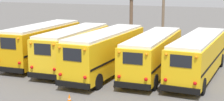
# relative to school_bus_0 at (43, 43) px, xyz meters

# --- Properties ---
(ground_plane) EXTENTS (160.00, 160.00, 0.00)m
(ground_plane) POSITION_rel_school_bus_0_xyz_m (6.55, -0.52, -1.80)
(ground_plane) COLOR #5B5956
(school_bus_0) EXTENTS (2.95, 9.73, 3.33)m
(school_bus_0) POSITION_rel_school_bus_0_xyz_m (0.00, 0.00, 0.00)
(school_bus_0) COLOR #E5A00C
(school_bus_0) RESTS_ON ground
(school_bus_1) EXTENTS (2.93, 9.95, 3.19)m
(school_bus_1) POSITION_rel_school_bus_0_xyz_m (3.28, -0.39, -0.07)
(school_bus_1) COLOR yellow
(school_bus_1) RESTS_ON ground
(school_bus_2) EXTENTS (2.63, 10.36, 3.27)m
(school_bus_2) POSITION_rel_school_bus_0_xyz_m (6.55, -1.24, -0.01)
(school_bus_2) COLOR yellow
(school_bus_2) RESTS_ON ground
(school_bus_3) EXTENTS (2.75, 10.49, 3.03)m
(school_bus_3) POSITION_rel_school_bus_0_xyz_m (9.83, 0.07, -0.14)
(school_bus_3) COLOR yellow
(school_bus_3) RESTS_ON ground
(school_bus_4) EXTENTS (2.85, 10.95, 3.05)m
(school_bus_4) POSITION_rel_school_bus_0_xyz_m (13.10, 0.62, -0.13)
(school_bus_4) COLOR yellow
(school_bus_4) RESTS_ON ground
(utility_pole) EXTENTS (1.80, 0.29, 7.76)m
(utility_pole) POSITION_rel_school_bus_0_xyz_m (7.73, 10.83, 2.23)
(utility_pole) COLOR #75604C
(utility_pole) RESTS_ON ground
(traffic_cone) EXTENTS (0.36, 0.36, 0.70)m
(traffic_cone) POSITION_rel_school_bus_0_xyz_m (7.41, -8.38, -1.45)
(traffic_cone) COLOR orange
(traffic_cone) RESTS_ON ground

